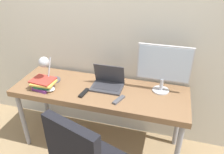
{
  "coord_description": "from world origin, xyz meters",
  "views": [
    {
      "loc": [
        0.63,
        -1.47,
        1.95
      ],
      "look_at": [
        0.14,
        0.26,
        0.94
      ],
      "focal_mm": 35.0,
      "sensor_mm": 36.0,
      "label": 1
    }
  ],
  "objects": [
    {
      "name": "book_stack",
      "position": [
        -0.55,
        0.15,
        0.81
      ],
      "size": [
        0.25,
        0.21,
        0.1
      ],
      "color": "#753384",
      "rests_on": "desk"
    },
    {
      "name": "laptop",
      "position": [
        0.07,
        0.36,
        0.8
      ],
      "size": [
        0.32,
        0.23,
        0.23
      ],
      "color": "#38383D",
      "rests_on": "desk"
    },
    {
      "name": "monitor",
      "position": [
        0.6,
        0.43,
        1.03
      ],
      "size": [
        0.5,
        0.17,
        0.48
      ],
      "color": "#B7B7BC",
      "rests_on": "desk"
    },
    {
      "name": "desk_lamp",
      "position": [
        -0.53,
        0.22,
        0.97
      ],
      "size": [
        0.14,
        0.25,
        0.33
      ],
      "color": "#4C4C51",
      "rests_on": "desk"
    },
    {
      "name": "tv_remote",
      "position": [
        0.24,
        0.15,
        0.77
      ],
      "size": [
        0.09,
        0.16,
        0.02
      ],
      "color": "#4C4C51",
      "rests_on": "desk"
    },
    {
      "name": "wall_back",
      "position": [
        0.0,
        0.64,
        1.3
      ],
      "size": [
        8.0,
        0.05,
        2.6
      ],
      "color": "beige",
      "rests_on": "ground_plane"
    },
    {
      "name": "desk",
      "position": [
        0.0,
        0.29,
        0.69
      ],
      "size": [
        1.77,
        0.58,
        0.76
      ],
      "color": "brown",
      "rests_on": "ground_plane"
    },
    {
      "name": "media_remote",
      "position": [
        -0.12,
        0.17,
        0.77
      ],
      "size": [
        0.06,
        0.16,
        0.02
      ],
      "color": "black",
      "rests_on": "desk"
    },
    {
      "name": "game_controller",
      "position": [
        -0.49,
        0.13,
        0.78
      ],
      "size": [
        0.15,
        0.1,
        0.04
      ],
      "color": "white",
      "rests_on": "desk"
    }
  ]
}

